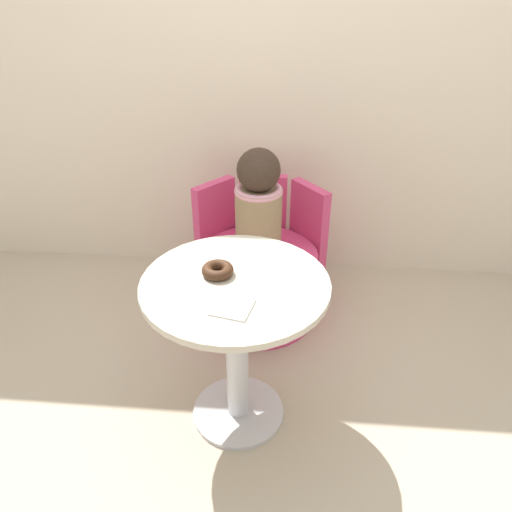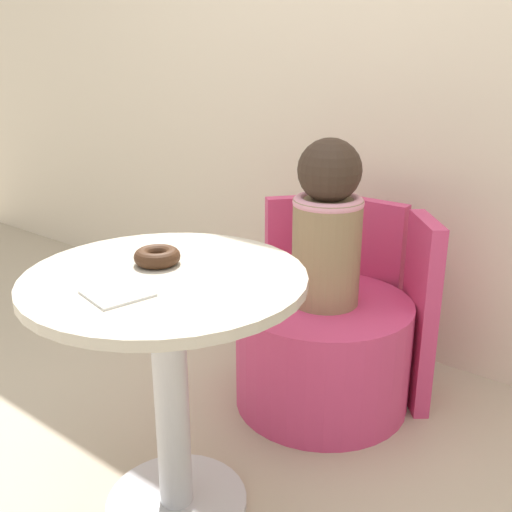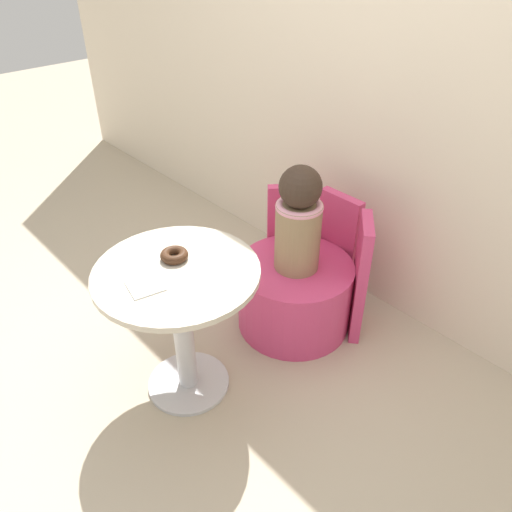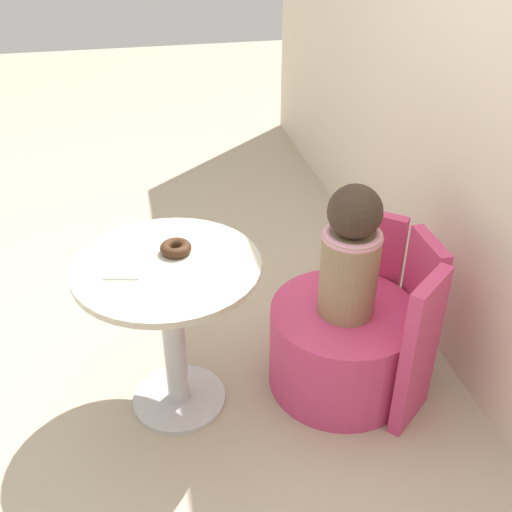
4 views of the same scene
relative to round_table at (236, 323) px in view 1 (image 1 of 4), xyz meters
The scene contains 8 objects.
ground_plane 0.47m from the round_table, 47.56° to the left, with size 12.00×12.00×0.00m, color #B7A88E.
back_wall 1.39m from the round_table, 87.87° to the left, with size 6.00×0.06×2.40m.
round_table is the anchor object (origin of this frame).
tub_chair 0.71m from the round_table, 87.57° to the left, with size 0.57×0.57×0.36m.
booth_backrest 0.90m from the round_table, 88.22° to the left, with size 0.67×0.25×0.64m.
child_figure 0.67m from the round_table, 87.57° to the left, with size 0.22×0.22×0.52m.
donut 0.21m from the round_table, 149.50° to the left, with size 0.11×0.11×0.04m.
paper_napkin 0.23m from the round_table, 86.52° to the right, with size 0.14×0.14×0.01m.
Camera 1 is at (0.14, -1.43, 1.61)m, focal length 35.00 mm.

